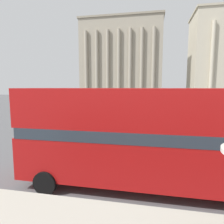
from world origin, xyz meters
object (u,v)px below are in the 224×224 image
object	(u,v)px
pedestrian_black	(200,112)
pedestrian_red	(129,107)
traffic_light_mid	(172,109)
pedestrian_yellow	(202,118)
double_decker_bus	(152,135)
plaza_building_left	(122,62)

from	to	relation	value
pedestrian_black	pedestrian_red	bearing A→B (deg)	-170.16
pedestrian_black	traffic_light_mid	bearing A→B (deg)	-77.69
traffic_light_mid	pedestrian_black	xyz separation A→B (m)	(4.64, 9.38, -1.29)
pedestrian_yellow	pedestrian_red	bearing A→B (deg)	-133.15
double_decker_bus	pedestrian_yellow	bearing A→B (deg)	62.77
traffic_light_mid	pedestrian_black	distance (m)	10.54
double_decker_bus	pedestrian_red	xyz separation A→B (m)	(-4.03, 26.66, -1.47)
plaza_building_left	double_decker_bus	bearing A→B (deg)	-80.00
double_decker_bus	pedestrian_red	world-z (taller)	double_decker_bus
traffic_light_mid	pedestrian_black	world-z (taller)	traffic_light_mid
plaza_building_left	pedestrian_black	distance (m)	34.82
pedestrian_yellow	plaza_building_left	bearing A→B (deg)	-150.73
traffic_light_mid	pedestrian_black	size ratio (longest dim) A/B	2.07
double_decker_bus	pedestrian_red	size ratio (longest dim) A/B	6.97
pedestrian_yellow	pedestrian_black	bearing A→B (deg)	176.97
double_decker_bus	plaza_building_left	xyz separation A→B (m)	(-8.87, 50.26, 9.14)
pedestrian_red	pedestrian_yellow	bearing A→B (deg)	43.71
pedestrian_red	pedestrian_yellow	distance (m)	14.88
traffic_light_mid	pedestrian_red	xyz separation A→B (m)	(-5.90, 15.16, -1.31)
plaza_building_left	pedestrian_black	xyz separation A→B (m)	(15.37, -29.39, -10.59)
plaza_building_left	pedestrian_black	world-z (taller)	plaza_building_left
double_decker_bus	pedestrian_black	xyz separation A→B (m)	(6.51, 20.88, -1.45)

